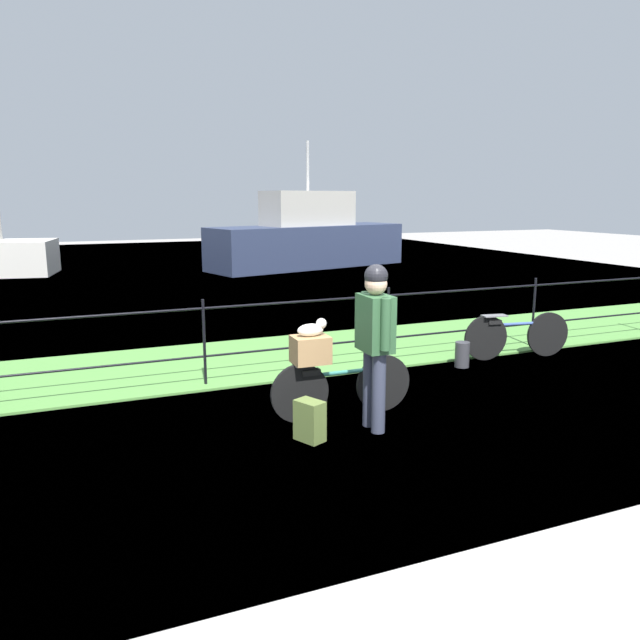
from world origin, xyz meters
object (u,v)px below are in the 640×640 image
at_px(cyclist_person, 375,333).
at_px(wooden_crate, 310,350).
at_px(bicycle_parked, 516,335).
at_px(mooring_bollard, 462,354).
at_px(moored_boat_mid, 308,239).
at_px(bicycle_main, 341,386).
at_px(terrier_dog, 313,329).
at_px(backpack_on_paving, 310,421).

bearing_deg(cyclist_person, wooden_crate, 137.40).
bearing_deg(bicycle_parked, mooring_bollard, -174.16).
relative_size(wooden_crate, moored_boat_mid, 0.05).
bearing_deg(mooring_bollard, bicycle_main, -154.54).
bearing_deg(moored_boat_mid, bicycle_parked, -97.51).
distance_m(terrier_dog, moored_boat_mid, 14.50).
height_order(bicycle_main, bicycle_parked, bicycle_parked).
bearing_deg(backpack_on_paving, bicycle_parked, -91.02).
height_order(bicycle_main, mooring_bollard, bicycle_main).
bearing_deg(cyclist_person, bicycle_parked, 27.63).
bearing_deg(cyclist_person, mooring_bollard, 35.57).
xyz_separation_m(terrier_dog, moored_boat_mid, (5.32, 13.50, -0.04)).
xyz_separation_m(cyclist_person, bicycle_parked, (3.22, 1.69, -0.66)).
bearing_deg(cyclist_person, terrier_dog, 135.99).
bearing_deg(moored_boat_mid, bicycle_main, -110.30).
bearing_deg(wooden_crate, bicycle_parked, 18.18).
relative_size(mooring_bollard, bicycle_parked, 0.21).
distance_m(terrier_dog, mooring_bollard, 3.03).
bearing_deg(terrier_dog, wooden_crate, 178.55).
xyz_separation_m(wooden_crate, cyclist_person, (0.50, -0.46, 0.23)).
xyz_separation_m(terrier_dog, bicycle_parked, (3.70, 1.22, -0.64)).
height_order(terrier_dog, mooring_bollard, terrier_dog).
height_order(bicycle_parked, moored_boat_mid, moored_boat_mid).
xyz_separation_m(terrier_dog, mooring_bollard, (2.69, 1.12, -0.81)).
bearing_deg(wooden_crate, moored_boat_mid, 68.41).
xyz_separation_m(backpack_on_paving, bicycle_parked, (3.93, 1.72, 0.15)).
bearing_deg(bicycle_main, terrier_dog, 178.55).
xyz_separation_m(bicycle_main, cyclist_person, (0.16, -0.45, 0.67)).
bearing_deg(moored_boat_mid, wooden_crate, -111.59).
height_order(wooden_crate, bicycle_parked, wooden_crate).
bearing_deg(mooring_bollard, bicycle_parked, 5.84).
xyz_separation_m(bicycle_main, bicycle_parked, (3.38, 1.23, 0.01)).
xyz_separation_m(bicycle_main, backpack_on_paving, (-0.55, -0.49, -0.13)).
distance_m(wooden_crate, cyclist_person, 0.72).
bearing_deg(backpack_on_paving, terrier_dog, -49.90).
relative_size(bicycle_main, terrier_dog, 5.05).
bearing_deg(mooring_bollard, moored_boat_mid, 78.03).
bearing_deg(wooden_crate, terrier_dog, -1.45).
xyz_separation_m(mooring_bollard, bicycle_parked, (1.01, 0.10, 0.17)).
distance_m(wooden_crate, backpack_on_paving, 0.78).
xyz_separation_m(terrier_dog, cyclist_person, (0.48, -0.46, 0.01)).
xyz_separation_m(terrier_dog, backpack_on_paving, (-0.23, -0.49, -0.79)).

